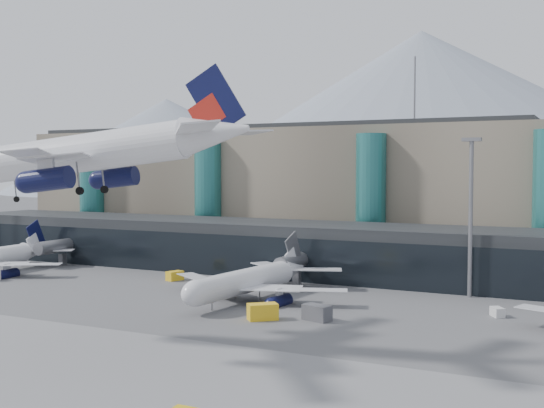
{
  "coord_description": "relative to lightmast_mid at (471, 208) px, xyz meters",
  "views": [
    {
      "loc": [
        49.21,
        -63.58,
        20.71
      ],
      "look_at": [
        2.41,
        32.0,
        15.14
      ],
      "focal_mm": 45.0,
      "sensor_mm": 36.0,
      "label": 1
    }
  ],
  "objects": [
    {
      "name": "runway_strip",
      "position": [
        -30.0,
        -63.0,
        -14.4
      ],
      "size": [
        400.0,
        40.0,
        0.04
      ],
      "primitive_type": "cube",
      "color": "slate",
      "rests_on": "ground"
    },
    {
      "name": "runway_markings",
      "position": [
        -30.0,
        -63.0,
        -14.37
      ],
      "size": [
        128.0,
        1.0,
        0.02
      ],
      "color": "gold",
      "rests_on": "ground"
    },
    {
      "name": "veh_c",
      "position": [
        -15.63,
        -26.49,
        -13.35
      ],
      "size": [
        4.29,
        3.09,
        2.15
      ],
      "primitive_type": "cube",
      "rotation": [
        0.0,
        0.0,
        -0.3
      ],
      "color": "#4D4D52",
      "rests_on": "ground"
    },
    {
      "name": "ground",
      "position": [
        -30.0,
        -48.0,
        -14.42
      ],
      "size": [
        900.0,
        900.0,
        0.0
      ],
      "primitive_type": "plane",
      "color": "#515154",
      "rests_on": "ground"
    },
    {
      "name": "veh_g",
      "position": [
        6.11,
        -13.23,
        -13.76
      ],
      "size": [
        2.33,
        2.63,
        1.32
      ],
      "primitive_type": "cube",
      "rotation": [
        0.0,
        0.0,
        -1.01
      ],
      "color": "silver",
      "rests_on": "ground"
    },
    {
      "name": "jet_parked_mid",
      "position": [
        -30.63,
        -15.63,
        -10.27
      ],
      "size": [
        33.86,
        33.64,
        10.97
      ],
      "rotation": [
        0.0,
        0.0,
        1.46
      ],
      "color": "silver",
      "rests_on": "ground"
    },
    {
      "name": "concourse",
      "position": [
        -30.02,
        9.73,
        -9.45
      ],
      "size": [
        170.0,
        27.0,
        10.0
      ],
      "color": "black",
      "rests_on": "ground"
    },
    {
      "name": "veh_b",
      "position": [
        -51.92,
        -7.23,
        -13.56
      ],
      "size": [
        2.68,
        3.4,
        1.71
      ],
      "primitive_type": "cube",
      "rotation": [
        0.0,
        0.0,
        1.24
      ],
      "color": "yellow",
      "rests_on": "ground"
    },
    {
      "name": "hero_jet",
      "position": [
        -31.91,
        -49.76,
        9.49
      ],
      "size": [
        38.7,
        38.36,
        12.51
      ],
      "rotation": [
        0.0,
        -0.11,
        0.16
      ],
      "color": "silver",
      "rests_on": "ground"
    },
    {
      "name": "veh_h",
      "position": [
        -22.48,
        -29.32,
        -13.31
      ],
      "size": [
        4.41,
        4.26,
        2.22
      ],
      "primitive_type": "cube",
      "rotation": [
        0.0,
        0.0,
        0.73
      ],
      "color": "yellow",
      "rests_on": "ground"
    },
    {
      "name": "lightmast_mid",
      "position": [
        0.0,
        0.0,
        0.0
      ],
      "size": [
        3.0,
        1.2,
        25.6
      ],
      "color": "slate",
      "rests_on": "ground"
    },
    {
      "name": "terminal_main",
      "position": [
        -55.0,
        42.0,
        1.03
      ],
      "size": [
        130.0,
        30.0,
        31.0
      ],
      "color": "gray",
      "rests_on": "ground"
    },
    {
      "name": "teal_towers",
      "position": [
        -44.99,
        26.01,
        -0.41
      ],
      "size": [
        116.4,
        19.4,
        46.0
      ],
      "color": "#276F6D",
      "rests_on": "ground"
    }
  ]
}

